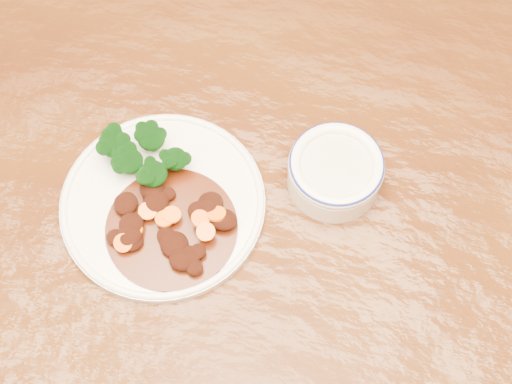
# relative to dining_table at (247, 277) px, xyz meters

# --- Properties ---
(ground) EXTENTS (4.00, 4.00, 0.00)m
(ground) POSITION_rel_dining_table_xyz_m (0.00, 0.00, -0.67)
(ground) COLOR #482712
(ground) RESTS_ON ground
(dining_table) EXTENTS (1.53, 0.96, 0.75)m
(dining_table) POSITION_rel_dining_table_xyz_m (0.00, 0.00, 0.00)
(dining_table) COLOR #4C2A0D
(dining_table) RESTS_ON ground
(dinner_plate) EXTENTS (0.24, 0.24, 0.01)m
(dinner_plate) POSITION_rel_dining_table_xyz_m (-0.11, 0.04, 0.09)
(dinner_plate) COLOR white
(dinner_plate) RESTS_ON dining_table
(broccoli_florets) EXTENTS (0.10, 0.08, 0.04)m
(broccoli_florets) POSITION_rel_dining_table_xyz_m (-0.14, 0.08, 0.11)
(broccoli_florets) COLOR #61934C
(broccoli_florets) RESTS_ON dinner_plate
(mince_stew) EXTENTS (0.15, 0.15, 0.03)m
(mince_stew) POSITION_rel_dining_table_xyz_m (-0.09, 0.01, 0.10)
(mince_stew) COLOR #451807
(mince_stew) RESTS_ON dinner_plate
(dip_bowl) EXTENTS (0.11, 0.11, 0.05)m
(dip_bowl) POSITION_rel_dining_table_xyz_m (0.08, 0.11, 0.11)
(dip_bowl) COLOR white
(dip_bowl) RESTS_ON dining_table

